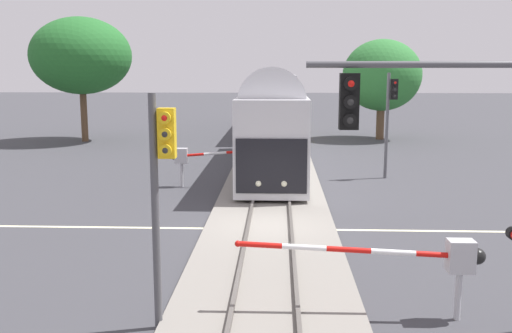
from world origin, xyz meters
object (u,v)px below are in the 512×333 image
crossing_gate_near (435,257)px  traffic_signal_near_right (511,129)px  commuter_train (275,107)px  traffic_signal_median (161,174)px  pine_left_background (81,56)px  crossing_gate_far (195,156)px  traffic_signal_far_side (391,108)px  elm_centre_background (382,75)px

crossing_gate_near → traffic_signal_near_right: size_ratio=0.94×
commuter_train → traffic_signal_near_right: size_ratio=6.72×
traffic_signal_median → traffic_signal_near_right: bearing=-8.2°
commuter_train → traffic_signal_near_right: (4.40, -29.27, 1.57)m
traffic_signal_median → pine_left_background: (-12.18, 30.84, 2.99)m
crossing_gate_near → crossing_gate_far: 15.62m
traffic_signal_far_side → pine_left_background: (-20.01, 13.79, 2.82)m
traffic_signal_near_right → crossing_gate_far: bearing=117.2°
crossing_gate_far → traffic_signal_far_side: 9.85m
crossing_gate_far → elm_centre_background: bearing=57.8°
crossing_gate_near → traffic_signal_far_side: 16.62m
crossing_gate_far → traffic_signal_median: traffic_signal_median is taller
commuter_train → elm_centre_background: 9.59m
pine_left_background → elm_centre_background: bearing=5.6°
commuter_train → pine_left_background: 14.91m
crossing_gate_far → pine_left_background: pine_left_background is taller
traffic_signal_median → pine_left_background: size_ratio=0.54×
crossing_gate_far → pine_left_background: (-10.71, 16.28, 4.87)m
crossing_gate_near → traffic_signal_median: (-5.74, -0.69, 1.91)m
traffic_signal_far_side → pine_left_background: bearing=145.4°
traffic_signal_median → traffic_signal_far_side: 18.77m
traffic_signal_median → pine_left_background: 33.29m
crossing_gate_far → traffic_signal_median: size_ratio=1.18×
commuter_train → traffic_signal_median: (-2.09, -28.34, 0.53)m
crossing_gate_near → traffic_signal_near_right: traffic_signal_near_right is taller
traffic_signal_median → traffic_signal_far_side: traffic_signal_far_side is taller
crossing_gate_far → traffic_signal_far_side: traffic_signal_far_side is taller
commuter_train → traffic_signal_median: bearing=-94.2°
crossing_gate_near → pine_left_background: 35.41m
traffic_signal_median → commuter_train: bearing=85.8°
commuter_train → crossing_gate_far: 14.30m
elm_centre_background → pine_left_background: bearing=-174.4°
traffic_signal_median → pine_left_background: pine_left_background is taller
traffic_signal_far_side → elm_centre_background: 16.22m
traffic_signal_near_right → commuter_train: bearing=98.6°
commuter_train → crossing_gate_far: size_ratio=6.64×
pine_left_background → traffic_signal_far_side: bearing=-34.6°
crossing_gate_far → elm_centre_background: 22.12m
elm_centre_background → crossing_gate_far: bearing=-122.2°
crossing_gate_far → traffic_signal_far_side: (9.30, 2.49, 2.06)m
commuter_train → elm_centre_background: elm_centre_background is taller
crossing_gate_near → traffic_signal_median: traffic_signal_median is taller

